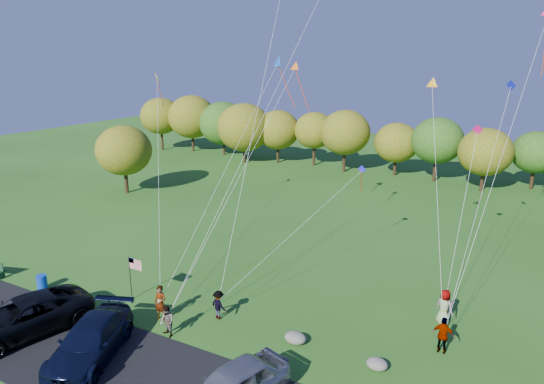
{
  "coord_description": "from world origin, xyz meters",
  "views": [
    {
      "loc": [
        14.24,
        -17.08,
        13.43
      ],
      "look_at": [
        1.62,
        6.0,
        6.13
      ],
      "focal_mm": 32.0,
      "sensor_mm": 36.0,
      "label": 1
    }
  ],
  "objects_px": {
    "flyer_c": "(219,305)",
    "trash_barrel": "(42,282)",
    "flyer_e": "(444,307)",
    "flyer_a": "(160,303)",
    "minivan_dark": "(23,317)",
    "minivan_navy": "(90,341)",
    "flyer_d": "(443,335)",
    "flyer_b": "(167,322)"
  },
  "relations": [
    {
      "from": "minivan_dark",
      "to": "flyer_e",
      "type": "bearing_deg",
      "value": 46.25
    },
    {
      "from": "flyer_d",
      "to": "trash_barrel",
      "type": "xyz_separation_m",
      "value": [
        -22.3,
        -4.75,
        -0.47
      ]
    },
    {
      "from": "flyer_c",
      "to": "flyer_e",
      "type": "bearing_deg",
      "value": -140.96
    },
    {
      "from": "minivan_dark",
      "to": "flyer_c",
      "type": "bearing_deg",
      "value": 52.85
    },
    {
      "from": "trash_barrel",
      "to": "flyer_e",
      "type": "bearing_deg",
      "value": 18.75
    },
    {
      "from": "minivan_dark",
      "to": "flyer_b",
      "type": "bearing_deg",
      "value": 42.14
    },
    {
      "from": "flyer_a",
      "to": "flyer_b",
      "type": "bearing_deg",
      "value": -43.99
    },
    {
      "from": "flyer_c",
      "to": "trash_barrel",
      "type": "relative_size",
      "value": 1.8
    },
    {
      "from": "flyer_a",
      "to": "flyer_e",
      "type": "distance_m",
      "value": 14.83
    },
    {
      "from": "flyer_a",
      "to": "flyer_e",
      "type": "relative_size",
      "value": 0.99
    },
    {
      "from": "flyer_c",
      "to": "flyer_e",
      "type": "xyz_separation_m",
      "value": [
        10.6,
        5.14,
        0.17
      ]
    },
    {
      "from": "minivan_dark",
      "to": "minivan_navy",
      "type": "xyz_separation_m",
      "value": [
        4.56,
        0.17,
        -0.06
      ]
    },
    {
      "from": "flyer_d",
      "to": "minivan_navy",
      "type": "bearing_deg",
      "value": 33.01
    },
    {
      "from": "minivan_dark",
      "to": "flyer_c",
      "type": "height_order",
      "value": "minivan_dark"
    },
    {
      "from": "flyer_a",
      "to": "trash_barrel",
      "type": "distance_m",
      "value": 8.69
    },
    {
      "from": "minivan_navy",
      "to": "flyer_d",
      "type": "relative_size",
      "value": 3.2
    },
    {
      "from": "trash_barrel",
      "to": "minivan_navy",
      "type": "bearing_deg",
      "value": -23.25
    },
    {
      "from": "flyer_b",
      "to": "trash_barrel",
      "type": "bearing_deg",
      "value": -162.43
    },
    {
      "from": "minivan_dark",
      "to": "flyer_b",
      "type": "height_order",
      "value": "minivan_dark"
    },
    {
      "from": "minivan_navy",
      "to": "trash_barrel",
      "type": "height_order",
      "value": "minivan_navy"
    },
    {
      "from": "flyer_b",
      "to": "flyer_d",
      "type": "distance_m",
      "value": 13.3
    },
    {
      "from": "minivan_dark",
      "to": "flyer_a",
      "type": "xyz_separation_m",
      "value": [
        5.02,
        4.41,
        -0.01
      ]
    },
    {
      "from": "flyer_e",
      "to": "trash_barrel",
      "type": "distance_m",
      "value": 23.11
    },
    {
      "from": "minivan_dark",
      "to": "flyer_a",
      "type": "height_order",
      "value": "flyer_a"
    },
    {
      "from": "flyer_a",
      "to": "flyer_d",
      "type": "xyz_separation_m",
      "value": [
        13.66,
        4.02,
        -0.05
      ]
    },
    {
      "from": "flyer_b",
      "to": "flyer_e",
      "type": "xyz_separation_m",
      "value": [
        11.85,
        7.81,
        0.15
      ]
    },
    {
      "from": "flyer_a",
      "to": "flyer_c",
      "type": "xyz_separation_m",
      "value": [
        2.63,
        1.55,
        -0.17
      ]
    },
    {
      "from": "flyer_d",
      "to": "trash_barrel",
      "type": "height_order",
      "value": "flyer_d"
    },
    {
      "from": "flyer_c",
      "to": "minivan_dark",
      "type": "bearing_deg",
      "value": 51.08
    },
    {
      "from": "trash_barrel",
      "to": "flyer_b",
      "type": "bearing_deg",
      "value": -2.19
    },
    {
      "from": "flyer_d",
      "to": "flyer_b",
      "type": "bearing_deg",
      "value": 25.39
    },
    {
      "from": "flyer_c",
      "to": "flyer_a",
      "type": "bearing_deg",
      "value": 43.72
    },
    {
      "from": "minivan_navy",
      "to": "flyer_a",
      "type": "xyz_separation_m",
      "value": [
        0.47,
        4.24,
        0.05
      ]
    },
    {
      "from": "flyer_e",
      "to": "trash_barrel",
      "type": "height_order",
      "value": "flyer_e"
    },
    {
      "from": "minivan_navy",
      "to": "minivan_dark",
      "type": "bearing_deg",
      "value": 160.12
    },
    {
      "from": "flyer_d",
      "to": "trash_barrel",
      "type": "distance_m",
      "value": 22.8
    },
    {
      "from": "minivan_dark",
      "to": "flyer_b",
      "type": "relative_size",
      "value": 4.01
    },
    {
      "from": "minivan_dark",
      "to": "flyer_e",
      "type": "distance_m",
      "value": 21.37
    },
    {
      "from": "flyer_c",
      "to": "trash_barrel",
      "type": "bearing_deg",
      "value": 24.63
    },
    {
      "from": "flyer_d",
      "to": "flyer_e",
      "type": "bearing_deg",
      "value": -78.41
    },
    {
      "from": "flyer_b",
      "to": "trash_barrel",
      "type": "height_order",
      "value": "flyer_b"
    },
    {
      "from": "minivan_dark",
      "to": "trash_barrel",
      "type": "xyz_separation_m",
      "value": [
        -3.62,
        3.68,
        -0.53
      ]
    }
  ]
}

